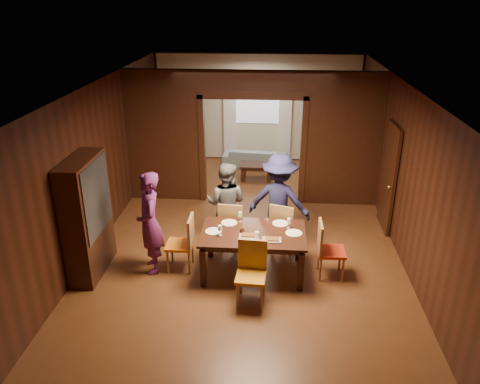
# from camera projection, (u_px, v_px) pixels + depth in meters

# --- Properties ---
(floor) EXTENTS (9.00, 9.00, 0.00)m
(floor) POSITION_uv_depth(u_px,v_px,m) (248.00, 233.00, 9.17)
(floor) COLOR #522E17
(floor) RESTS_ON ground
(ceiling) EXTENTS (5.50, 9.00, 0.02)m
(ceiling) POSITION_uv_depth(u_px,v_px,m) (249.00, 84.00, 8.03)
(ceiling) COLOR silver
(ceiling) RESTS_ON room_walls
(room_walls) EXTENTS (5.52, 9.01, 2.90)m
(room_walls) POSITION_uv_depth(u_px,v_px,m) (253.00, 133.00, 10.31)
(room_walls) COLOR black
(room_walls) RESTS_ON floor
(person_purple) EXTENTS (0.61, 0.74, 1.75)m
(person_purple) POSITION_uv_depth(u_px,v_px,m) (150.00, 223.00, 7.65)
(person_purple) COLOR #561D54
(person_purple) RESTS_ON floor
(person_grey) EXTENTS (0.86, 0.73, 1.58)m
(person_grey) POSITION_uv_depth(u_px,v_px,m) (226.00, 204.00, 8.56)
(person_grey) COLOR #58595F
(person_grey) RESTS_ON floor
(person_navy) EXTENTS (1.26, 0.90, 1.76)m
(person_navy) POSITION_uv_depth(u_px,v_px,m) (279.00, 201.00, 8.45)
(person_navy) COLOR #19193F
(person_navy) RESTS_ON floor
(sofa) EXTENTS (1.75, 0.82, 0.49)m
(sofa) POSITION_uv_depth(u_px,v_px,m) (255.00, 158.00, 12.61)
(sofa) COLOR #7B93A2
(sofa) RESTS_ON floor
(serving_bowl) EXTENTS (0.32, 0.32, 0.08)m
(serving_bowl) POSITION_uv_depth(u_px,v_px,m) (256.00, 226.00, 7.72)
(serving_bowl) COLOR black
(serving_bowl) RESTS_ON dining_table
(dining_table) EXTENTS (1.71, 1.06, 0.76)m
(dining_table) POSITION_uv_depth(u_px,v_px,m) (253.00, 252.00, 7.76)
(dining_table) COLOR black
(dining_table) RESTS_ON floor
(coffee_table) EXTENTS (0.80, 0.50, 0.40)m
(coffee_table) POSITION_uv_depth(u_px,v_px,m) (256.00, 172.00, 11.75)
(coffee_table) COLOR black
(coffee_table) RESTS_ON floor
(chair_left) EXTENTS (0.44, 0.44, 0.97)m
(chair_left) POSITION_uv_depth(u_px,v_px,m) (180.00, 243.00, 7.84)
(chair_left) COLOR #CD6813
(chair_left) RESTS_ON floor
(chair_right) EXTENTS (0.45, 0.45, 0.97)m
(chair_right) POSITION_uv_depth(u_px,v_px,m) (332.00, 250.00, 7.63)
(chair_right) COLOR red
(chair_right) RESTS_ON floor
(chair_far_l) EXTENTS (0.47, 0.47, 0.97)m
(chair_far_l) POSITION_uv_depth(u_px,v_px,m) (232.00, 225.00, 8.46)
(chair_far_l) COLOR #BF4112
(chair_far_l) RESTS_ON floor
(chair_far_r) EXTENTS (0.56, 0.56, 0.97)m
(chair_far_r) POSITION_uv_depth(u_px,v_px,m) (284.00, 226.00, 8.40)
(chair_far_r) COLOR orange
(chair_far_r) RESTS_ON floor
(chair_near) EXTENTS (0.47, 0.47, 0.97)m
(chair_near) POSITION_uv_depth(u_px,v_px,m) (251.00, 275.00, 6.96)
(chair_near) COLOR #C37912
(chair_near) RESTS_ON floor
(hutch) EXTENTS (0.40, 1.20, 2.00)m
(hutch) POSITION_uv_depth(u_px,v_px,m) (87.00, 217.00, 7.57)
(hutch) COLOR black
(hutch) RESTS_ON floor
(door_right) EXTENTS (0.06, 0.90, 2.10)m
(door_right) POSITION_uv_depth(u_px,v_px,m) (389.00, 178.00, 9.03)
(door_right) COLOR black
(door_right) RESTS_ON floor
(window_far) EXTENTS (1.20, 0.03, 1.30)m
(window_far) POSITION_uv_depth(u_px,v_px,m) (258.00, 99.00, 12.57)
(window_far) COLOR silver
(window_far) RESTS_ON back_wall
(curtain_left) EXTENTS (0.35, 0.06, 2.40)m
(curtain_left) POSITION_uv_depth(u_px,v_px,m) (230.00, 116.00, 12.76)
(curtain_left) COLOR white
(curtain_left) RESTS_ON back_wall
(curtain_right) EXTENTS (0.35, 0.06, 2.40)m
(curtain_right) POSITION_uv_depth(u_px,v_px,m) (285.00, 117.00, 12.66)
(curtain_right) COLOR white
(curtain_right) RESTS_ON back_wall
(plate_left) EXTENTS (0.27, 0.27, 0.01)m
(plate_left) POSITION_uv_depth(u_px,v_px,m) (214.00, 231.00, 7.62)
(plate_left) COLOR white
(plate_left) RESTS_ON dining_table
(plate_far_l) EXTENTS (0.27, 0.27, 0.01)m
(plate_far_l) POSITION_uv_depth(u_px,v_px,m) (229.00, 223.00, 7.91)
(plate_far_l) COLOR silver
(plate_far_l) RESTS_ON dining_table
(plate_far_r) EXTENTS (0.27, 0.27, 0.01)m
(plate_far_r) POSITION_uv_depth(u_px,v_px,m) (280.00, 223.00, 7.88)
(plate_far_r) COLOR silver
(plate_far_r) RESTS_ON dining_table
(plate_right) EXTENTS (0.27, 0.27, 0.01)m
(plate_right) POSITION_uv_depth(u_px,v_px,m) (294.00, 233.00, 7.57)
(plate_right) COLOR white
(plate_right) RESTS_ON dining_table
(plate_near) EXTENTS (0.27, 0.27, 0.01)m
(plate_near) POSITION_uv_depth(u_px,v_px,m) (253.00, 242.00, 7.30)
(plate_near) COLOR white
(plate_near) RESTS_ON dining_table
(platter_a) EXTENTS (0.30, 0.20, 0.04)m
(platter_a) POSITION_uv_depth(u_px,v_px,m) (249.00, 235.00, 7.47)
(platter_a) COLOR gray
(platter_a) RESTS_ON dining_table
(platter_b) EXTENTS (0.30, 0.20, 0.04)m
(platter_b) POSITION_uv_depth(u_px,v_px,m) (272.00, 239.00, 7.35)
(platter_b) COLOR gray
(platter_b) RESTS_ON dining_table
(wineglass_left) EXTENTS (0.08, 0.08, 0.18)m
(wineglass_left) POSITION_uv_depth(u_px,v_px,m) (220.00, 230.00, 7.47)
(wineglass_left) COLOR white
(wineglass_left) RESTS_ON dining_table
(wineglass_far) EXTENTS (0.08, 0.08, 0.18)m
(wineglass_far) POSITION_uv_depth(u_px,v_px,m) (240.00, 217.00, 7.92)
(wineglass_far) COLOR silver
(wineglass_far) RESTS_ON dining_table
(wineglass_right) EXTENTS (0.08, 0.08, 0.18)m
(wineglass_right) POSITION_uv_depth(u_px,v_px,m) (289.00, 223.00, 7.70)
(wineglass_right) COLOR silver
(wineglass_right) RESTS_ON dining_table
(tumbler) EXTENTS (0.07, 0.07, 0.14)m
(tumbler) POSITION_uv_depth(u_px,v_px,m) (257.00, 236.00, 7.35)
(tumbler) COLOR white
(tumbler) RESTS_ON dining_table
(condiment_jar) EXTENTS (0.08, 0.08, 0.11)m
(condiment_jar) POSITION_uv_depth(u_px,v_px,m) (242.00, 230.00, 7.56)
(condiment_jar) COLOR #4E2A12
(condiment_jar) RESTS_ON dining_table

